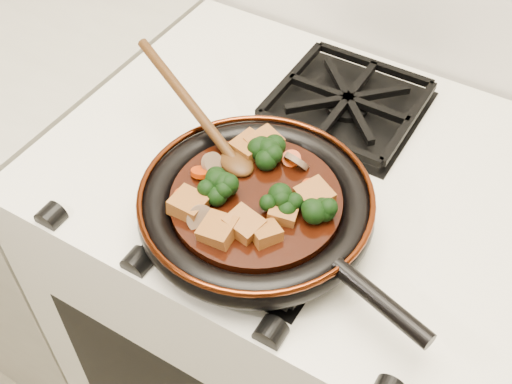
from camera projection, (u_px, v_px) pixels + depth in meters
The scene contains 28 objects.
stove at pixel (293, 318), 1.30m from camera, with size 0.76×0.60×0.90m, color white.
burner_grate_front at pixel (259, 218), 0.87m from camera, with size 0.23×0.23×0.03m, color black, non-canonical shape.
burner_grate_back at pixel (347, 103), 1.03m from camera, with size 0.23×0.23×0.03m, color black, non-canonical shape.
skillet at pixel (257, 206), 0.85m from camera, with size 0.43×0.31×0.05m.
braising_sauce at pixel (256, 203), 0.84m from camera, with size 0.23×0.23×0.02m, color black.
tofu_cube_0 at pixel (264, 144), 0.89m from camera, with size 0.04×0.04×0.02m, color brown.
tofu_cube_1 at pixel (283, 213), 0.81m from camera, with size 0.04×0.03×0.02m, color brown.
tofu_cube_2 at pixel (314, 196), 0.83m from camera, with size 0.04×0.04×0.02m, color brown.
tofu_cube_3 at pixel (266, 234), 0.79m from camera, with size 0.03×0.03×0.02m, color brown.
tofu_cube_4 at pixel (244, 225), 0.80m from camera, with size 0.04×0.04×0.02m, color brown.
tofu_cube_5 at pixel (189, 205), 0.82m from camera, with size 0.04×0.04×0.02m, color brown.
tofu_cube_6 at pixel (250, 147), 0.89m from camera, with size 0.04×0.04×0.02m, color brown.
tofu_cube_7 at pixel (218, 231), 0.79m from camera, with size 0.04×0.04×0.02m, color brown.
broccoli_floret_0 at pixel (223, 187), 0.83m from camera, with size 0.06×0.06×0.05m, color black, non-canonical shape.
broccoli_floret_1 at pixel (264, 155), 0.87m from camera, with size 0.06×0.06×0.05m, color black, non-canonical shape.
broccoli_floret_2 at pixel (218, 190), 0.84m from camera, with size 0.06×0.06×0.05m, color black, non-canonical shape.
broccoli_floret_3 at pixel (316, 211), 0.81m from camera, with size 0.06×0.06×0.05m, color black, non-canonical shape.
broccoli_floret_4 at pixel (279, 208), 0.81m from camera, with size 0.06×0.06×0.05m, color black, non-canonical shape.
broccoli_floret_5 at pixel (262, 149), 0.88m from camera, with size 0.06×0.06×0.05m, color black, non-canonical shape.
carrot_coin_0 at pixel (312, 189), 0.84m from camera, with size 0.03×0.03×0.01m, color #A72C04.
carrot_coin_1 at pixel (184, 198), 0.83m from camera, with size 0.03×0.03×0.01m, color #A72C04.
carrot_coin_2 at pixel (291, 159), 0.88m from camera, with size 0.03×0.03×0.01m, color #A72C04.
carrot_coin_3 at pixel (201, 172), 0.86m from camera, with size 0.03×0.03×0.01m, color #A72C04.
carrot_coin_4 at pixel (216, 191), 0.84m from camera, with size 0.03×0.03×0.01m, color #A72C04.
mushroom_slice_0 at pixel (212, 164), 0.87m from camera, with size 0.03×0.03×0.01m, color brown.
mushroom_slice_1 at pixel (297, 162), 0.87m from camera, with size 0.04×0.04×0.01m, color brown.
mushroom_slice_2 at pixel (201, 219), 0.80m from camera, with size 0.04×0.04×0.01m, color brown.
wooden_spoon at pixel (208, 126), 0.90m from camera, with size 0.15×0.08×0.25m.
Camera 1 is at (0.28, 1.07, 1.59)m, focal length 45.00 mm.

